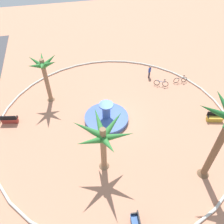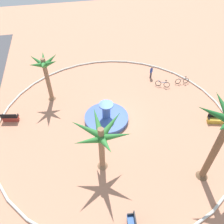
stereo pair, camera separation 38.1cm
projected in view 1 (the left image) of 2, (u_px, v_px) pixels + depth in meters
name	position (u px, v px, depth m)	size (l,w,h in m)	color
ground_plane	(114.00, 119.00, 21.70)	(80.00, 80.00, 0.00)	tan
plaza_curb	(114.00, 118.00, 21.63)	(22.94, 22.94, 0.20)	silver
fountain	(106.00, 118.00, 21.43)	(4.34, 4.34, 2.04)	#38569E
palm_tree_near_fountain	(103.00, 138.00, 15.37)	(4.60, 4.30, 4.70)	#8E6B4C
palm_tree_mid_plaza	(44.00, 70.00, 21.38)	(3.28, 3.05, 5.22)	#8E6B4C
bench_west	(10.00, 120.00, 21.14)	(0.84, 1.67, 1.00)	#B73D33
bench_north	(215.00, 118.00, 21.32)	(0.93, 1.68, 1.00)	gold
bicycle_red_frame	(180.00, 80.00, 26.13)	(0.44, 1.72, 0.94)	black
bicycle_by_lamppost	(161.00, 83.00, 25.62)	(0.91, 1.52, 0.94)	black
person_cyclist_helmet	(150.00, 71.00, 26.62)	(0.38, 0.42, 1.59)	#33333D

